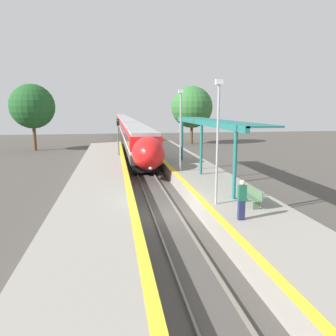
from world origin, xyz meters
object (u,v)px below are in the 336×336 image
lamppost_near (218,136)px  train (126,126)px  lamppost_mid (181,126)px  platform_bench (252,196)px  railway_signal (118,137)px  person_waiting (242,199)px

lamppost_near → train: bearing=92.5°
lamppost_near → lamppost_mid: 9.08m
platform_bench → railway_signal: size_ratio=0.38×
platform_bench → lamppost_mid: (-1.73, 9.62, 3.02)m
person_waiting → lamppost_mid: (-0.35, 11.59, 2.56)m
train → lamppost_mid: lamppost_mid is taller
platform_bench → lamppost_mid: lamppost_mid is taller
train → person_waiting: train is taller
railway_signal → lamppost_near: bearing=-76.1°
lamppost_near → person_waiting: bearing=-82.2°
person_waiting → railway_signal: railway_signal is taller
train → lamppost_mid: (2.38, -45.40, 2.30)m
platform_bench → lamppost_mid: size_ratio=0.29×
platform_bench → lamppost_near: 3.52m
train → person_waiting: size_ratio=51.45×
person_waiting → lamppost_mid: lamppost_mid is taller
train → platform_bench: 55.18m
train → lamppost_mid: size_ratio=14.88×
platform_bench → railway_signal: railway_signal is taller
railway_signal → lamppost_near: 19.13m
person_waiting → lamppost_near: (-0.35, 2.51, 2.56)m
person_waiting → lamppost_mid: 11.87m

